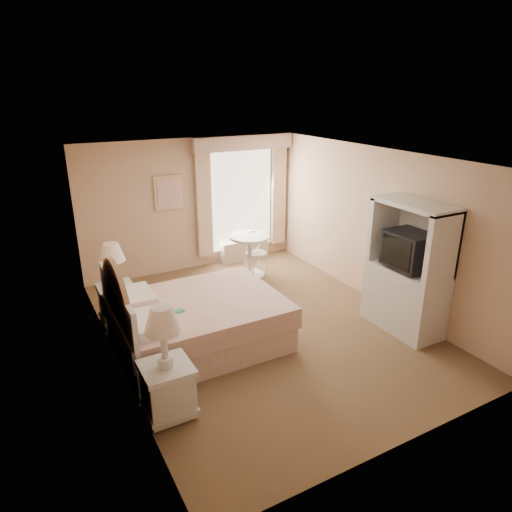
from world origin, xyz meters
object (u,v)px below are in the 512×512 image
nightstand_near (167,376)px  cafe_chair (255,249)px  bed (191,322)px  round_table (250,249)px  nightstand_far (116,294)px  armoire (407,278)px

nightstand_near → cafe_chair: size_ratio=1.56×
bed → cafe_chair: (2.02, 1.90, 0.10)m
nightstand_near → cafe_chair: 4.13m
cafe_chair → bed: bearing=-138.8°
round_table → cafe_chair: bearing=25.3°
round_table → nightstand_far: bearing=-165.8°
bed → cafe_chair: bearing=43.4°
nightstand_far → armoire: (3.65, -2.18, 0.32)m
bed → armoire: bearing=-18.8°
armoire → round_table: bearing=110.4°
bed → armoire: 3.12m
cafe_chair → armoire: (0.91, -2.90, 0.32)m
nightstand_far → round_table: 2.68m
armoire → nightstand_far: bearing=149.2°
bed → nightstand_near: bed is taller
round_table → cafe_chair: size_ratio=0.97×
nightstand_near → bed: bearing=58.5°
nightstand_far → armoire: bearing=-30.8°
nightstand_near → nightstand_far: (0.00, 2.36, -0.01)m
round_table → cafe_chair: (0.14, 0.07, -0.05)m
nightstand_near → cafe_chair: nightstand_near is taller
round_table → armoire: (1.05, -2.83, 0.27)m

